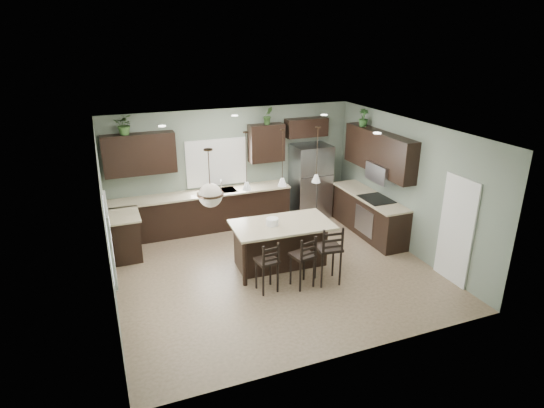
{
  "coord_description": "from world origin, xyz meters",
  "views": [
    {
      "loc": [
        -2.94,
        -7.43,
        4.43
      ],
      "look_at": [
        0.1,
        0.4,
        1.25
      ],
      "focal_mm": 30.0,
      "sensor_mm": 36.0,
      "label": 1
    }
  ],
  "objects": [
    {
      "name": "pendant_left",
      "position": [
        -0.5,
        0.14,
        2.25
      ],
      "size": [
        0.17,
        0.17,
        1.1
      ],
      "primitive_type": null,
      "color": "white",
      "rests_on": "room_shell"
    },
    {
      "name": "right_upper_cabs",
      "position": [
        2.83,
        0.87,
        1.95
      ],
      "size": [
        0.34,
        2.35,
        0.9
      ],
      "primitive_type": "cube",
      "color": "black",
      "rests_on": "room_shell"
    },
    {
      "name": "bar_stool_left",
      "position": [
        -0.41,
        -0.66,
        0.5
      ],
      "size": [
        0.41,
        0.41,
        1.0
      ],
      "primitive_type": "cube",
      "rotation": [
        0.0,
        0.0,
        0.11
      ],
      "color": "black",
      "rests_on": "ground"
    },
    {
      "name": "pantry_door",
      "position": [
        2.98,
        -1.55,
        1.02
      ],
      "size": [
        0.04,
        0.82,
        2.04
      ],
      "primitive_type": "cube",
      "color": "white",
      "rests_on": "ground"
    },
    {
      "name": "ground",
      "position": [
        0.0,
        0.0,
        0.0
      ],
      "size": [
        6.0,
        6.0,
        0.0
      ],
      "primitive_type": "plane",
      "color": "#9E8466",
      "rests_on": "ground"
    },
    {
      "name": "back_countertop",
      "position": [
        -0.85,
        2.43,
        0.92
      ],
      "size": [
        4.2,
        0.66,
        0.04
      ],
      "primitive_type": "cube",
      "color": "beige",
      "rests_on": "back_lower_cabs"
    },
    {
      "name": "window_back",
      "position": [
        -0.4,
        2.73,
        1.55
      ],
      "size": [
        1.35,
        0.02,
        1.0
      ],
      "primitive_type": "cube",
      "color": "white",
      "rests_on": "room_shell"
    },
    {
      "name": "wall_oven_front",
      "position": [
        2.4,
        0.6,
        0.45
      ],
      "size": [
        0.01,
        0.72,
        0.6
      ],
      "primitive_type": "cube",
      "color": "gray",
      "rests_on": "right_lower_cabs"
    },
    {
      "name": "kitchen_island",
      "position": [
        0.2,
        0.11,
        0.46
      ],
      "size": [
        1.99,
        1.18,
        0.92
      ],
      "primitive_type": "cube",
      "rotation": [
        0.0,
        0.0,
        -0.04
      ],
      "color": "black",
      "rests_on": "ground"
    },
    {
      "name": "left_return_countertop",
      "position": [
        -2.68,
        1.7,
        0.92
      ],
      "size": [
        0.66,
        0.96,
        0.04
      ],
      "primitive_type": "cube",
      "color": "beige",
      "rests_on": "left_return_cabs"
    },
    {
      "name": "plant_right_wall",
      "position": [
        2.8,
        1.55,
        2.6
      ],
      "size": [
        0.26,
        0.26,
        0.4
      ],
      "primitive_type": "imported",
      "rotation": [
        0.0,
        0.0,
        -0.2
      ],
      "color": "#2D5A27",
      "rests_on": "right_upper_cabs"
    },
    {
      "name": "chandelier",
      "position": [
        -1.42,
        -0.87,
        2.33
      ],
      "size": [
        0.42,
        0.42,
        0.94
      ],
      "primitive_type": null,
      "color": "beige",
      "rests_on": "room_shell"
    },
    {
      "name": "back_upper_right",
      "position": [
        0.8,
        2.58,
        1.95
      ],
      "size": [
        0.85,
        0.34,
        0.9
      ],
      "primitive_type": "cube",
      "color": "black",
      "rests_on": "room_shell"
    },
    {
      "name": "room_shell",
      "position": [
        0.0,
        0.0,
        1.7
      ],
      "size": [
        6.0,
        6.0,
        6.0
      ],
      "color": "slate",
      "rests_on": "ground"
    },
    {
      "name": "pendant_center",
      "position": [
        0.2,
        0.11,
        2.25
      ],
      "size": [
        0.17,
        0.17,
        1.1
      ],
      "primitive_type": null,
      "color": "white",
      "rests_on": "room_shell"
    },
    {
      "name": "bar_stool_center",
      "position": [
        0.25,
        -0.74,
        0.52
      ],
      "size": [
        0.45,
        0.45,
        1.04
      ],
      "primitive_type": "cube",
      "rotation": [
        0.0,
        0.0,
        0.2
      ],
      "color": "black",
      "rests_on": "ground"
    },
    {
      "name": "plant_back_right",
      "position": [
        0.83,
        2.55,
        2.61
      ],
      "size": [
        0.23,
        0.19,
        0.42
      ],
      "primitive_type": "imported",
      "rotation": [
        0.0,
        0.0,
        0.02
      ],
      "color": "#325525",
      "rests_on": "back_upper_right"
    },
    {
      "name": "refrigerator",
      "position": [
        1.9,
        2.36,
        0.93
      ],
      "size": [
        0.9,
        0.74,
        1.85
      ],
      "primitive_type": "cube",
      "color": "#9C9CA4",
      "rests_on": "ground"
    },
    {
      "name": "window_left",
      "position": [
        -2.98,
        -0.8,
        1.55
      ],
      "size": [
        0.02,
        1.1,
        1.0
      ],
      "primitive_type": "cube",
      "color": "white",
      "rests_on": "room_shell"
    },
    {
      "name": "microwave",
      "position": [
        2.78,
        0.6,
        1.55
      ],
      "size": [
        0.4,
        0.75,
        0.4
      ],
      "primitive_type": "cube",
      "color": "gray",
      "rests_on": "right_upper_cabs"
    },
    {
      "name": "right_countertop",
      "position": [
        2.68,
        0.87,
        0.92
      ],
      "size": [
        0.66,
        2.35,
        0.04
      ],
      "primitive_type": "cube",
      "color": "beige",
      "rests_on": "right_lower_cabs"
    },
    {
      "name": "left_return_cabs",
      "position": [
        -2.7,
        1.7,
        0.45
      ],
      "size": [
        0.6,
        0.9,
        0.9
      ],
      "primitive_type": "cube",
      "color": "black",
      "rests_on": "ground"
    },
    {
      "name": "back_lower_cabs",
      "position": [
        -0.85,
        2.45,
        0.45
      ],
      "size": [
        4.2,
        0.6,
        0.9
      ],
      "primitive_type": "cube",
      "color": "black",
      "rests_on": "ground"
    },
    {
      "name": "sink_inset",
      "position": [
        -0.4,
        2.43,
        0.94
      ],
      "size": [
        0.7,
        0.45,
        0.01
      ],
      "primitive_type": "cube",
      "color": "gray",
      "rests_on": "back_countertop"
    },
    {
      "name": "back_upper_left",
      "position": [
        -2.15,
        2.58,
        1.95
      ],
      "size": [
        1.55,
        0.34,
        0.9
      ],
      "primitive_type": "cube",
      "color": "black",
      "rests_on": "room_shell"
    },
    {
      "name": "plant_back_left",
      "position": [
        -2.39,
        2.55,
        2.62
      ],
      "size": [
        0.47,
        0.43,
        0.44
      ],
      "primitive_type": "imported",
      "rotation": [
        0.0,
        0.0,
        -0.24
      ],
      "color": "#315525",
      "rests_on": "back_upper_left"
    },
    {
      "name": "fridge_header",
      "position": [
        1.85,
        2.58,
        2.25
      ],
      "size": [
        1.05,
        0.34,
        0.45
      ],
      "primitive_type": "cube",
      "color": "black",
      "rests_on": "room_shell"
    },
    {
      "name": "faucet",
      "position": [
        -0.4,
        2.4,
        1.08
      ],
      "size": [
        0.02,
        0.02,
        0.28
      ],
      "primitive_type": "cylinder",
      "color": "silver",
      "rests_on": "back_countertop"
    },
    {
      "name": "right_lower_cabs",
      "position": [
        2.7,
        0.87,
        0.45
      ],
      "size": [
        0.6,
        2.35,
        0.9
      ],
      "primitive_type": "cube",
      "color": "black",
      "rests_on": "ground"
    },
    {
      "name": "serving_dish",
      "position": [
        -0.0,
        0.12,
        0.99
      ],
      "size": [
        0.24,
        0.24,
        0.14
      ],
      "primitive_type": "cylinder",
      "color": "white",
      "rests_on": "kitchen_island"
    },
    {
      "name": "bar_stool_right",
      "position": [
        0.76,
        -0.78,
        0.59
      ],
      "size": [
        0.49,
        0.49,
        1.18
      ],
      "primitive_type": "cube",
      "rotation": [
        0.0,
        0.0,
        -0.12
      ],
      "color": "black",
      "rests_on": "ground"
    },
    {
      "name": "cooktop",
      "position": [
        2.68,
        0.6,
        0.94
      ],
      "size": [
        0.58,
        0.75,
        0.02
      ],
      "primitive_type": "cube",
      "color": "black",
      "rests_on": "right_countertop"
    },
    {
      "name": "pendant_right",
      "position": [
        0.9,
        0.09,
        2.25
      ],
      "size": [
        0.17,
        0.17,
        1.1
      ],
      "primitive_type": null,
      "color": "white",
      "rests_on": "room_shell"
    }
  ]
}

